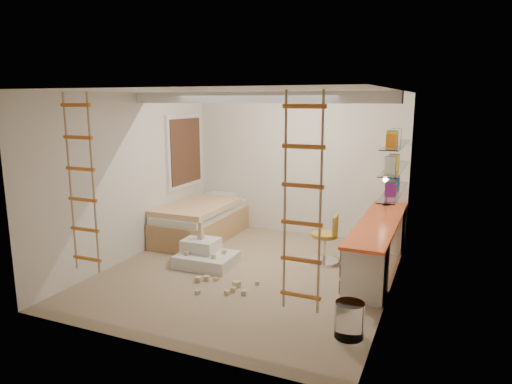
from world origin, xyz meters
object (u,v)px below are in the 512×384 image
at_px(desk, 378,244).
at_px(swivel_chair, 326,245).
at_px(bed, 201,221).
at_px(play_platform, 205,256).

relative_size(desk, swivel_chair, 3.63).
distance_m(desk, swivel_chair, 0.78).
height_order(desk, bed, desk).
height_order(bed, play_platform, bed).
height_order(bed, swivel_chair, swivel_chair).
bearing_deg(swivel_chair, play_platform, -154.59).
height_order(desk, play_platform, desk).
xyz_separation_m(swivel_chair, play_platform, (-1.68, -0.80, -0.14)).
bearing_deg(play_platform, swivel_chair, 25.41).
bearing_deg(play_platform, bed, 121.92).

